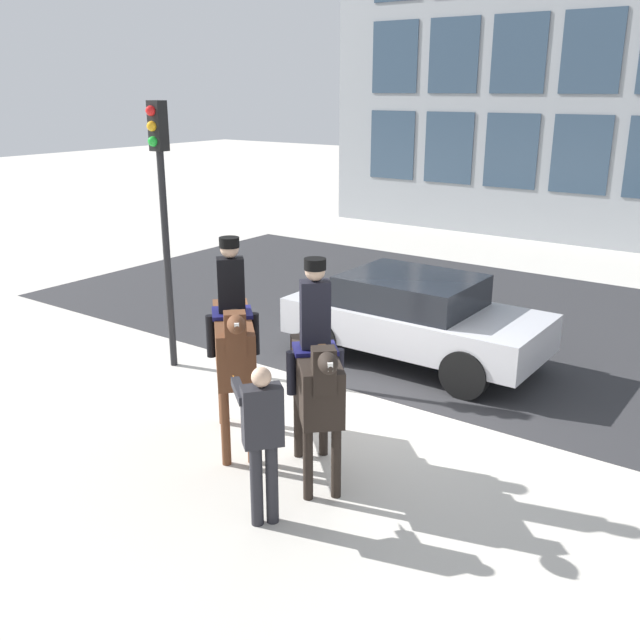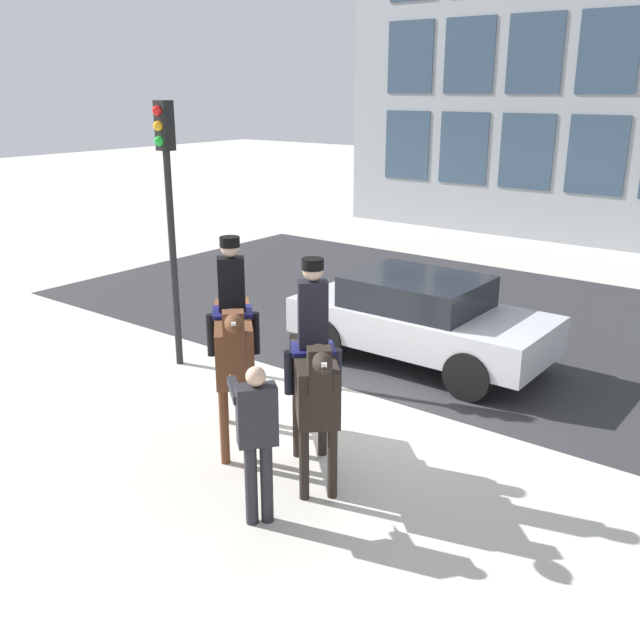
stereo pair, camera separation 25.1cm
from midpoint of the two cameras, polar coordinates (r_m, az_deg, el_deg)
ground_plane at (r=10.11m, az=3.73°, el=-7.12°), size 80.00×80.00×0.00m
road_surface at (r=14.04m, az=14.65°, el=-0.34°), size 18.20×8.50×0.01m
mounted_horse_lead at (r=8.71m, az=-6.11°, el=-1.46°), size 1.58×1.56×2.63m
mounted_horse_companion at (r=7.89m, az=0.42°, el=-4.27°), size 1.42×1.46×2.57m
pedestrian_bystander at (r=7.21m, az=-4.11°, el=-8.96°), size 0.89×0.55×1.73m
street_car_near_lane at (r=11.62m, az=8.63°, el=0.21°), size 4.14×1.95×1.44m
traffic_light at (r=11.19m, az=-11.41°, el=9.84°), size 0.24×0.29×4.13m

